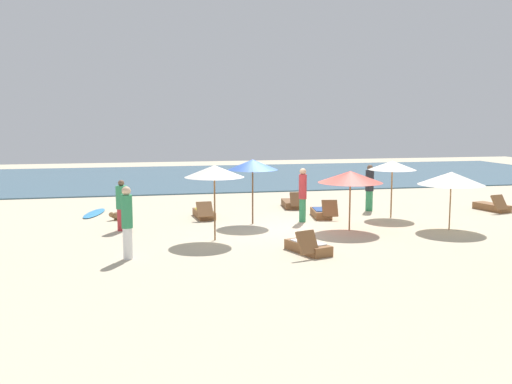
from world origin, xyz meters
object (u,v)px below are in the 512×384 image
object	(u,v)px
lounger_1	(308,247)
umbrella_2	(350,177)
person_1	(303,194)
person_4	(369,187)
lounger_3	(291,204)
lounger_5	(204,213)
dog	(118,216)
lounger_4	(322,213)
person_3	(127,222)
umbrella_0	(392,165)
umbrella_1	(214,171)
person_2	(122,205)
lounger_0	(492,207)
surfboard	(94,213)
umbrella_4	(253,165)
umbrella_3	(451,178)

from	to	relation	value
lounger_1	umbrella_2	bearing A→B (deg)	50.65
person_1	person_4	bearing A→B (deg)	28.57
lounger_3	person_4	xyz separation A→B (m)	(2.85, -1.46, 0.78)
lounger_5	dog	distance (m)	3.15
lounger_5	umbrella_2	bearing A→B (deg)	-37.03
lounger_4	dog	xyz separation A→B (m)	(-7.51, 1.01, -0.01)
lounger_4	person_3	world-z (taller)	person_3
dog	umbrella_0	bearing A→B (deg)	-8.77
umbrella_0	umbrella_2	xyz separation A→B (m)	(-2.45, -2.02, -0.17)
lounger_3	person_1	xyz separation A→B (m)	(-0.50, -3.29, 0.85)
umbrella_1	person_2	bearing A→B (deg)	142.30
umbrella_2	lounger_0	world-z (taller)	umbrella_2
lounger_0	dog	world-z (taller)	lounger_0
person_2	lounger_4	bearing A→B (deg)	7.71
lounger_3	surfboard	size ratio (longest dim) A/B	0.73
umbrella_1	lounger_3	xyz separation A→B (m)	(4.03, 5.70, -1.96)
person_1	person_2	bearing A→B (deg)	-177.88
umbrella_1	surfboard	bearing A→B (deg)	124.41
lounger_4	person_4	size ratio (longest dim) A/B	0.92
umbrella_2	lounger_4	distance (m)	3.03
umbrella_1	lounger_5	distance (m)	4.44
person_1	surfboard	distance (m)	8.24
umbrella_1	person_2	size ratio (longest dim) A/B	1.36
umbrella_2	person_1	xyz separation A→B (m)	(-1.10, 1.80, -0.78)
umbrella_0	lounger_1	bearing A→B (deg)	-134.54
umbrella_1	umbrella_4	xyz separation A→B (m)	(1.70, 2.44, -0.03)
lounger_1	dog	xyz separation A→B (m)	(-5.28, 6.42, -0.01)
umbrella_2	person_4	size ratio (longest dim) A/B	1.15
lounger_5	lounger_0	bearing A→B (deg)	-4.05
lounger_1	person_3	world-z (taller)	person_3
umbrella_4	lounger_0	world-z (taller)	umbrella_4
umbrella_2	lounger_3	size ratio (longest dim) A/B	1.24
umbrella_2	dog	world-z (taller)	umbrella_2
umbrella_3	lounger_4	distance (m)	4.93
lounger_3	umbrella_0	bearing A→B (deg)	-45.27
umbrella_0	person_4	xyz separation A→B (m)	(-0.19, 1.61, -1.02)
umbrella_4	lounger_4	size ratio (longest dim) A/B	1.34
umbrella_3	person_2	world-z (taller)	umbrella_3
umbrella_0	person_1	xyz separation A→B (m)	(-3.55, -0.22, -0.95)
umbrella_3	lounger_0	bearing A→B (deg)	39.88
umbrella_1	person_2	xyz separation A→B (m)	(-2.81, 2.17, -1.28)
umbrella_0	person_3	distance (m)	10.73
umbrella_2	person_3	bearing A→B (deg)	-161.04
umbrella_4	lounger_0	distance (m)	10.27
umbrella_1	surfboard	distance (m)	7.27
umbrella_0	lounger_5	bearing A→B (deg)	168.91
person_2	lounger_0	bearing A→B (deg)	3.88
lounger_4	umbrella_3	bearing A→B (deg)	-42.94
umbrella_4	lounger_1	distance (m)	5.10
person_4	surfboard	xyz separation A→B (m)	(-10.82, 1.51, -0.92)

